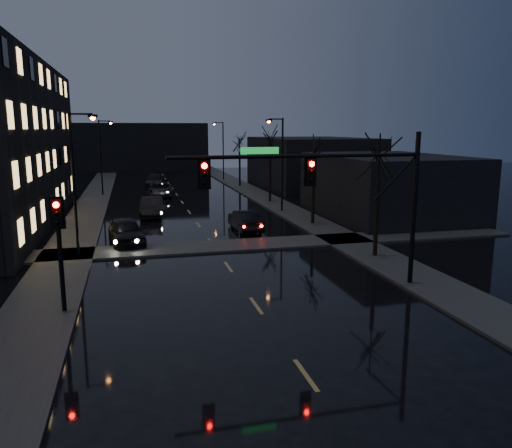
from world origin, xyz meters
TOP-DOWN VIEW (x-y plane):
  - ground at (0.00, 0.00)m, footprint 160.00×160.00m
  - sidewalk_left at (-8.50, 35.00)m, footprint 3.00×140.00m
  - sidewalk_right at (8.50, 35.00)m, footprint 3.00×140.00m
  - sidewalk_cross at (0.00, 18.50)m, footprint 40.00×3.00m
  - commercial_right_near at (15.50, 26.00)m, footprint 10.00×14.00m
  - commercial_right_far at (17.00, 48.00)m, footprint 12.00×18.00m
  - far_block at (-3.00, 78.00)m, footprint 22.00×10.00m
  - signal_mast at (3.85, 9.00)m, footprint 11.11×0.41m
  - signal_pole_left at (-7.50, 8.99)m, footprint 0.35×0.41m
  - tree_near at (8.40, 14.00)m, footprint 3.52×3.52m
  - tree_mid_a at (8.40, 24.00)m, footprint 3.30×3.30m
  - tree_mid_b at (8.40, 36.00)m, footprint 3.74×3.74m
  - tree_far at (8.40, 50.00)m, footprint 3.43×3.43m
  - streetlight_l_near at (-7.58, 18.00)m, footprint 1.53×0.28m
  - streetlight_l_far at (-7.58, 45.00)m, footprint 1.53×0.28m
  - streetlight_r_mid at (7.58, 30.00)m, footprint 1.53×0.28m
  - streetlight_r_far at (7.58, 58.00)m, footprint 1.53×0.28m
  - oncoming_car_a at (-5.19, 20.75)m, footprint 2.55×5.05m
  - oncoming_car_b at (-3.23, 30.41)m, footprint 2.12×4.97m
  - oncoming_car_c at (-1.80, 42.81)m, footprint 2.91×5.54m
  - oncoming_car_d at (-1.95, 51.34)m, footprint 2.80×5.64m
  - lead_car at (2.97, 23.03)m, footprint 1.72×4.60m

SIDE VIEW (x-z plane):
  - ground at x=0.00m, z-range 0.00..0.00m
  - sidewalk_left at x=-8.50m, z-range 0.00..0.12m
  - sidewalk_right at x=8.50m, z-range 0.00..0.12m
  - sidewalk_cross at x=0.00m, z-range 0.00..0.12m
  - oncoming_car_c at x=-1.80m, z-range 0.00..1.49m
  - lead_car at x=2.97m, z-range 0.00..1.50m
  - oncoming_car_d at x=-1.95m, z-range 0.00..1.57m
  - oncoming_car_b at x=-3.23m, z-range 0.00..1.59m
  - oncoming_car_a at x=-5.19m, z-range 0.00..1.65m
  - commercial_right_near at x=15.50m, z-range 0.00..5.00m
  - commercial_right_far at x=17.00m, z-range 0.00..6.00m
  - signal_pole_left at x=-7.50m, z-range 0.75..5.27m
  - far_block at x=-3.00m, z-range 0.00..8.00m
  - streetlight_l_near at x=-7.58m, z-range 0.77..8.77m
  - streetlight_l_far at x=-7.58m, z-range 0.77..8.77m
  - streetlight_r_mid at x=7.58m, z-range 0.77..8.77m
  - streetlight_r_far at x=7.58m, z-range 0.77..8.77m
  - signal_mast at x=3.85m, z-range 1.37..8.37m
  - tree_mid_a at x=8.40m, z-range 2.04..9.61m
  - tree_far at x=8.40m, z-range 2.12..10.00m
  - tree_near at x=8.40m, z-range 2.18..10.26m
  - tree_mid_b at x=8.40m, z-range 2.32..10.90m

